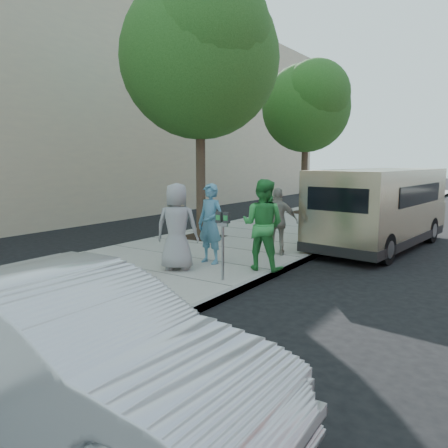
{
  "coord_description": "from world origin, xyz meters",
  "views": [
    {
      "loc": [
        5.65,
        -8.1,
        2.47
      ],
      "look_at": [
        0.4,
        -0.34,
        1.1
      ],
      "focal_mm": 35.0,
      "sensor_mm": 36.0,
      "label": 1
    }
  ],
  "objects_px": {
    "sedan": "(70,350)",
    "person_officer": "(210,224)",
    "tree_near": "(201,52)",
    "person_gray_shirt": "(177,227)",
    "parking_meter": "(223,231)",
    "van": "(381,206)",
    "person_striped_polo": "(278,222)",
    "tree_far": "(307,104)",
    "person_green_shirt": "(263,225)"
  },
  "relations": [
    {
      "from": "tree_near",
      "to": "person_gray_shirt",
      "type": "relative_size",
      "value": 4.06
    },
    {
      "from": "person_green_shirt",
      "to": "sedan",
      "type": "bearing_deg",
      "value": 93.05
    },
    {
      "from": "person_officer",
      "to": "person_striped_polo",
      "type": "distance_m",
      "value": 1.86
    },
    {
      "from": "parking_meter",
      "to": "person_striped_polo",
      "type": "bearing_deg",
      "value": 85.87
    },
    {
      "from": "person_striped_polo",
      "to": "van",
      "type": "bearing_deg",
      "value": -141.43
    },
    {
      "from": "van",
      "to": "person_officer",
      "type": "relative_size",
      "value": 3.4
    },
    {
      "from": "person_officer",
      "to": "van",
      "type": "bearing_deg",
      "value": 66.83
    },
    {
      "from": "parking_meter",
      "to": "person_gray_shirt",
      "type": "bearing_deg",
      "value": 165.05
    },
    {
      "from": "parking_meter",
      "to": "person_green_shirt",
      "type": "xyz_separation_m",
      "value": [
        0.21,
        1.2,
        -0.0
      ]
    },
    {
      "from": "sedan",
      "to": "person_striped_polo",
      "type": "height_order",
      "value": "person_striped_polo"
    },
    {
      "from": "tree_far",
      "to": "person_gray_shirt",
      "type": "xyz_separation_m",
      "value": [
        1.96,
        -11.1,
        -3.81
      ]
    },
    {
      "from": "person_officer",
      "to": "person_gray_shirt",
      "type": "xyz_separation_m",
      "value": [
        -0.23,
        -0.89,
        0.02
      ]
    },
    {
      "from": "sedan",
      "to": "person_gray_shirt",
      "type": "bearing_deg",
      "value": 27.64
    },
    {
      "from": "person_officer",
      "to": "person_green_shirt",
      "type": "distance_m",
      "value": 1.27
    },
    {
      "from": "person_green_shirt",
      "to": "tree_far",
      "type": "bearing_deg",
      "value": -79.18
    },
    {
      "from": "tree_far",
      "to": "sedan",
      "type": "distance_m",
      "value": 16.9
    },
    {
      "from": "tree_far",
      "to": "person_officer",
      "type": "relative_size",
      "value": 3.59
    },
    {
      "from": "van",
      "to": "person_officer",
      "type": "bearing_deg",
      "value": -111.75
    },
    {
      "from": "person_striped_polo",
      "to": "tree_near",
      "type": "bearing_deg",
      "value": -41.1
    },
    {
      "from": "tree_near",
      "to": "person_green_shirt",
      "type": "bearing_deg",
      "value": -35.4
    },
    {
      "from": "person_officer",
      "to": "person_striped_polo",
      "type": "height_order",
      "value": "person_officer"
    },
    {
      "from": "parking_meter",
      "to": "tree_near",
      "type": "bearing_deg",
      "value": 123.47
    },
    {
      "from": "person_green_shirt",
      "to": "parking_meter",
      "type": "bearing_deg",
      "value": 71.79
    },
    {
      "from": "parking_meter",
      "to": "sedan",
      "type": "distance_m",
      "value": 4.69
    },
    {
      "from": "sedan",
      "to": "person_officer",
      "type": "relative_size",
      "value": 2.44
    },
    {
      "from": "person_green_shirt",
      "to": "person_gray_shirt",
      "type": "bearing_deg",
      "value": 26.92
    },
    {
      "from": "van",
      "to": "person_gray_shirt",
      "type": "bearing_deg",
      "value": -109.78
    },
    {
      "from": "tree_near",
      "to": "sedan",
      "type": "distance_m",
      "value": 10.5
    },
    {
      "from": "van",
      "to": "sedan",
      "type": "height_order",
      "value": "van"
    },
    {
      "from": "person_gray_shirt",
      "to": "van",
      "type": "bearing_deg",
      "value": -141.73
    },
    {
      "from": "tree_near",
      "to": "person_striped_polo",
      "type": "distance_m",
      "value": 5.58
    },
    {
      "from": "person_officer",
      "to": "person_green_shirt",
      "type": "xyz_separation_m",
      "value": [
        1.26,
        0.15,
        0.06
      ]
    },
    {
      "from": "tree_near",
      "to": "sedan",
      "type": "bearing_deg",
      "value": -60.63
    },
    {
      "from": "tree_near",
      "to": "person_officer",
      "type": "bearing_deg",
      "value": -49.98
    },
    {
      "from": "tree_near",
      "to": "person_striped_polo",
      "type": "height_order",
      "value": "tree_near"
    },
    {
      "from": "sedan",
      "to": "person_officer",
      "type": "distance_m",
      "value": 6.03
    },
    {
      "from": "van",
      "to": "person_striped_polo",
      "type": "bearing_deg",
      "value": -111.8
    },
    {
      "from": "sedan",
      "to": "person_striped_polo",
      "type": "relative_size",
      "value": 2.66
    },
    {
      "from": "sedan",
      "to": "tree_near",
      "type": "bearing_deg",
      "value": 27.58
    },
    {
      "from": "parking_meter",
      "to": "person_striped_polo",
      "type": "xyz_separation_m",
      "value": [
        -0.19,
        2.69,
        -0.14
      ]
    },
    {
      "from": "sedan",
      "to": "person_gray_shirt",
      "type": "distance_m",
      "value": 5.33
    },
    {
      "from": "van",
      "to": "person_striped_polo",
      "type": "relative_size",
      "value": 3.72
    },
    {
      "from": "tree_near",
      "to": "sedan",
      "type": "xyz_separation_m",
      "value": [
        4.58,
        -8.13,
        -4.82
      ]
    },
    {
      "from": "person_gray_shirt",
      "to": "person_striped_polo",
      "type": "xyz_separation_m",
      "value": [
        1.09,
        2.53,
        -0.1
      ]
    },
    {
      "from": "parking_meter",
      "to": "tree_far",
      "type": "bearing_deg",
      "value": 97.96
    },
    {
      "from": "tree_near",
      "to": "person_green_shirt",
      "type": "distance_m",
      "value": 6.13
    },
    {
      "from": "sedan",
      "to": "parking_meter",
      "type": "bearing_deg",
      "value": 14.82
    },
    {
      "from": "tree_far",
      "to": "sedan",
      "type": "bearing_deg",
      "value": -73.78
    },
    {
      "from": "tree_near",
      "to": "person_striped_polo",
      "type": "bearing_deg",
      "value": -17.57
    },
    {
      "from": "parking_meter",
      "to": "person_gray_shirt",
      "type": "relative_size",
      "value": 0.72
    }
  ]
}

